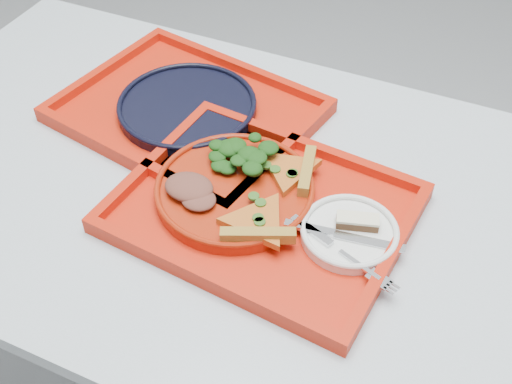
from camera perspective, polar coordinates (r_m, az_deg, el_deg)
table at (r=1.11m, az=2.86°, el=-3.76°), size 1.60×0.80×0.75m
tray_main at (r=1.04m, az=0.62°, el=-1.76°), size 0.48×0.39×0.01m
tray_far at (r=1.23m, az=-6.08°, el=6.93°), size 0.51×0.43×0.01m
dinner_plate at (r=1.05m, az=-1.90°, el=0.07°), size 0.26×0.26×0.02m
side_plate at (r=1.00m, az=8.27°, el=-3.73°), size 0.15×0.15×0.01m
navy_plate at (r=1.22m, az=-6.13°, el=7.44°), size 0.26×0.26×0.02m
pizza_slice_a at (r=0.98m, az=0.19°, el=-2.47°), size 0.15×0.16×0.02m
pizza_slice_b at (r=1.06m, az=2.95°, el=2.12°), size 0.14×0.13×0.02m
salad_heap at (r=1.07m, az=-1.50°, el=3.71°), size 0.10×0.09×0.05m
meat_portion at (r=1.03m, az=-5.97°, el=0.44°), size 0.08×0.07×0.02m
dessert_bar at (r=1.00m, az=9.01°, el=-2.59°), size 0.07×0.04×0.02m
knife at (r=0.98m, az=7.81°, el=-3.84°), size 0.19×0.04×0.01m
fork at (r=0.96m, az=7.38°, el=-5.13°), size 0.18×0.09×0.01m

